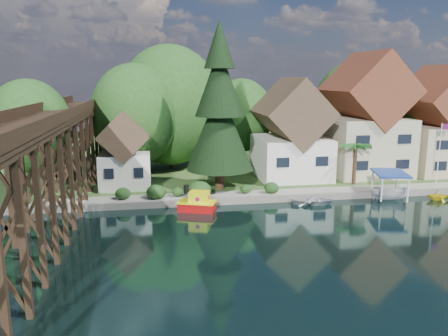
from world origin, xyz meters
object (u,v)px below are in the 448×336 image
(palm_tree, at_px, (356,147))
(boat_yellow, at_px, (438,194))
(flagpole, at_px, (441,147))
(house_left, at_px, (291,136))
(shed, at_px, (125,154))
(tugboat, at_px, (197,203))
(boat_white_a, at_px, (312,199))
(house_center, at_px, (366,123))
(trestle_bridge, at_px, (52,157))
(conifer, at_px, (219,110))
(boat_canopy, at_px, (389,188))
(house_right, at_px, (439,127))

(palm_tree, relative_size, boat_yellow, 2.06)
(palm_tree, height_order, flagpole, flagpole)
(house_left, height_order, shed, house_left)
(flagpole, xyz_separation_m, tugboat, (-25.80, -3.83, -3.73))
(boat_white_a, bearing_deg, flagpole, -62.68)
(house_center, xyz_separation_m, tugboat, (-20.47, -10.05, -5.71))
(trestle_bridge, bearing_deg, house_left, 25.21)
(conifer, xyz_separation_m, boat_yellow, (20.23, -5.83, -7.80))
(flagpole, bearing_deg, palm_tree, 171.44)
(boat_yellow, bearing_deg, house_left, 57.80)
(shed, relative_size, boat_canopy, 1.66)
(conifer, bearing_deg, palm_tree, -1.77)
(trestle_bridge, distance_m, palm_tree, 29.29)
(trestle_bridge, relative_size, shed, 5.63)
(shed, xyz_separation_m, tugboat, (6.53, -8.05, -3.12))
(house_left, relative_size, palm_tree, 2.45)
(shed, relative_size, flagpole, 1.22)
(shed, bearing_deg, house_right, 2.39)
(trestle_bridge, height_order, boat_canopy, trestle_bridge)
(flagpole, xyz_separation_m, boat_white_a, (-15.06, -3.32, -4.03))
(conifer, bearing_deg, shed, 165.28)
(house_right, relative_size, tugboat, 3.42)
(trestle_bridge, bearing_deg, conifer, 25.54)
(house_left, xyz_separation_m, palm_tree, (5.56, -4.40, -0.71))
(tugboat, bearing_deg, house_left, 39.79)
(shed, xyz_separation_m, boat_yellow, (29.60, -8.29, -3.25))
(conifer, height_order, palm_tree, conifer)
(flagpole, distance_m, boat_canopy, 8.59)
(palm_tree, relative_size, tugboat, 1.24)
(trestle_bridge, relative_size, house_center, 3.18)
(boat_canopy, relative_size, boat_yellow, 2.17)
(house_center, bearing_deg, shed, -175.76)
(house_center, relative_size, house_right, 1.12)
(house_right, xyz_separation_m, shed, (-36.00, -1.50, -1.95))
(palm_tree, distance_m, tugboat, 18.17)
(flagpole, bearing_deg, tugboat, -171.56)
(house_right, distance_m, conifer, 27.05)
(house_right, bearing_deg, house_center, 176.82)
(house_center, height_order, boat_white_a, house_center)
(palm_tree, bearing_deg, shed, 172.98)
(flagpole, relative_size, boat_white_a, 1.66)
(shed, height_order, flagpole, shed)
(boat_white_a, xyz_separation_m, boat_canopy, (7.76, 0.20, 0.74))
(house_center, bearing_deg, house_right, -3.18)
(trestle_bridge, relative_size, boat_white_a, 11.43)
(trestle_bridge, bearing_deg, tugboat, 6.31)
(house_left, height_order, tugboat, house_left)
(palm_tree, distance_m, flagpole, 8.87)
(shed, xyz_separation_m, palm_tree, (23.56, -2.90, 0.61))
(house_center, relative_size, boat_yellow, 6.36)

